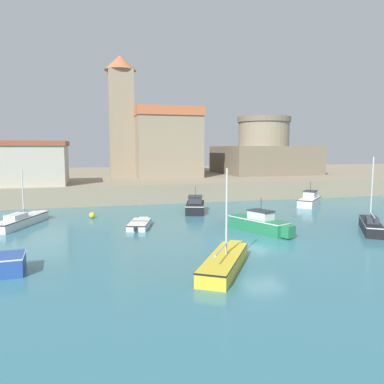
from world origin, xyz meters
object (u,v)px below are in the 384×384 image
object	(u,v)px
motorboat_white_4	(310,200)
mooring_buoy	(92,215)
sailboat_black_0	(371,225)
motorboat_green_2	(260,224)
fortress	(263,154)
harbor_shed_near_wharf	(34,163)
sailboat_white_6	(21,220)
sailboat_yellow_3	(225,261)
motorboat_black_1	(195,206)
dinghy_white_7	(140,224)
church	(156,139)

from	to	relation	value
motorboat_white_4	mooring_buoy	world-z (taller)	motorboat_white_4
motorboat_white_4	mooring_buoy	xyz separation A→B (m)	(-22.10, -1.74, -0.30)
sailboat_black_0	motorboat_green_2	world-z (taller)	sailboat_black_0
fortress	harbor_shed_near_wharf	world-z (taller)	fortress
motorboat_green_2	mooring_buoy	bearing A→B (deg)	143.79
motorboat_white_4	sailboat_black_0	bearing A→B (deg)	-102.43
harbor_shed_near_wharf	sailboat_white_6	bearing A→B (deg)	-86.87
motorboat_green_2	sailboat_yellow_3	world-z (taller)	sailboat_yellow_3
motorboat_black_1	motorboat_green_2	bearing A→B (deg)	-76.58
sailboat_black_0	sailboat_white_6	size ratio (longest dim) A/B	0.81
sailboat_black_0	motorboat_white_4	size ratio (longest dim) A/B	1.14
sailboat_white_6	dinghy_white_7	world-z (taller)	sailboat_white_6
motorboat_green_2	motorboat_black_1	bearing A→B (deg)	103.42
harbor_shed_near_wharf	sailboat_black_0	bearing A→B (deg)	-39.27
sailboat_black_0	sailboat_white_6	world-z (taller)	sailboat_black_0
motorboat_black_1	motorboat_white_4	world-z (taller)	motorboat_white_4
motorboat_white_4	harbor_shed_near_wharf	bearing A→B (deg)	162.82
motorboat_black_1	mooring_buoy	distance (m)	9.43
church	harbor_shed_near_wharf	bearing A→B (deg)	-142.25
dinghy_white_7	harbor_shed_near_wharf	bearing A→B (deg)	122.03
sailboat_yellow_3	church	bearing A→B (deg)	85.65
sailboat_yellow_3	motorboat_white_4	size ratio (longest dim) A/B	1.28
motorboat_green_2	mooring_buoy	distance (m)	14.40
sailboat_yellow_3	dinghy_white_7	xyz separation A→B (m)	(-2.88, 11.00, -0.15)
motorboat_white_4	dinghy_white_7	world-z (taller)	motorboat_white_4
sailboat_black_0	motorboat_black_1	xyz separation A→B (m)	(-10.05, 11.21, 0.09)
sailboat_white_6	motorboat_white_4	bearing A→B (deg)	7.32
motorboat_green_2	sailboat_yellow_3	xyz separation A→B (m)	(-5.23, -7.20, -0.20)
motorboat_black_1	fortress	distance (m)	26.86
sailboat_yellow_3	sailboat_white_6	xyz separation A→B (m)	(-11.67, 13.93, 0.01)
sailboat_white_6	fortress	xyz separation A→B (m)	(31.33, 23.21, 4.68)
mooring_buoy	church	bearing A→B (deg)	67.34
sailboat_black_0	motorboat_black_1	world-z (taller)	sailboat_black_0
dinghy_white_7	church	bearing A→B (deg)	77.90
church	fortress	distance (m)	16.93
motorboat_green_2	sailboat_yellow_3	distance (m)	8.90
sailboat_yellow_3	fortress	size ratio (longest dim) A/B	0.44
sailboat_yellow_3	harbor_shed_near_wharf	bearing A→B (deg)	115.28
motorboat_green_2	dinghy_white_7	size ratio (longest dim) A/B	1.31
motorboat_green_2	harbor_shed_near_wharf	bearing A→B (deg)	132.88
sailboat_white_6	motorboat_black_1	bearing A→B (deg)	10.21
harbor_shed_near_wharf	motorboat_white_4	bearing A→B (deg)	-17.18
fortress	harbor_shed_near_wharf	bearing A→B (deg)	-161.00
dinghy_white_7	sailboat_yellow_3	bearing A→B (deg)	-75.33
dinghy_white_7	harbor_shed_near_wharf	world-z (taller)	harbor_shed_near_wharf
sailboat_yellow_3	dinghy_white_7	distance (m)	11.37
sailboat_black_0	church	bearing A→B (deg)	107.34
sailboat_black_0	motorboat_white_4	world-z (taller)	sailboat_black_0
sailboat_yellow_3	sailboat_white_6	distance (m)	18.18
mooring_buoy	sailboat_yellow_3	bearing A→B (deg)	-67.88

